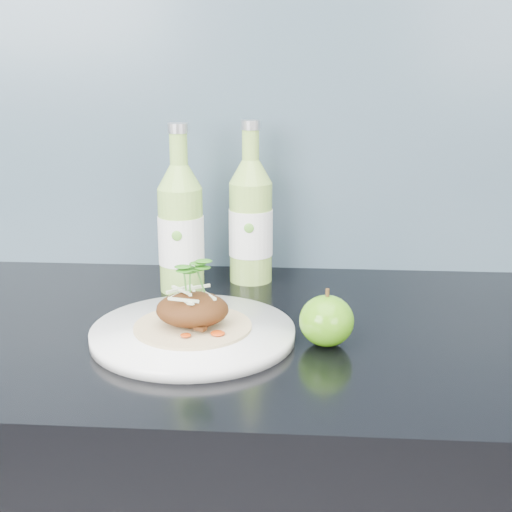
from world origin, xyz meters
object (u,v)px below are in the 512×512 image
object	(u,v)px
dinner_plate	(193,333)
green_apple	(327,321)
cider_bottle_right	(251,222)
cider_bottle_left	(181,229)

from	to	relation	value
dinner_plate	green_apple	world-z (taller)	green_apple
dinner_plate	cider_bottle_right	world-z (taller)	cider_bottle_right
dinner_plate	green_apple	xyz separation A→B (m)	(0.18, -0.01, 0.03)
dinner_plate	green_apple	size ratio (longest dim) A/B	4.10
dinner_plate	cider_bottle_left	size ratio (longest dim) A/B	1.23
green_apple	dinner_plate	bearing A→B (deg)	177.68
cider_bottle_right	cider_bottle_left	bearing A→B (deg)	-128.93
cider_bottle_left	cider_bottle_right	size ratio (longest dim) A/B	1.00
green_apple	cider_bottle_left	distance (m)	0.32
cider_bottle_left	green_apple	bearing A→B (deg)	-62.37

